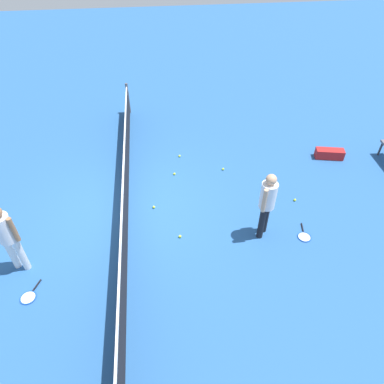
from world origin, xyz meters
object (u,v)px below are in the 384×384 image
object	(u,v)px
player_near_side	(267,201)
tennis_ball_baseline	(154,207)
tennis_ball_midcourt	(174,174)
tennis_ball_by_net	(295,200)
tennis_racket_near_player	(304,236)
tennis_ball_stray_right	(180,236)
tennis_ball_near_player	(179,156)
tennis_ball_stray_left	(223,169)
equipment_bag	(331,154)
tennis_racket_far_player	(29,296)
player_far_side	(7,234)

from	to	relation	value
player_near_side	tennis_ball_baseline	bearing A→B (deg)	64.51
player_near_side	tennis_ball_midcourt	distance (m)	3.17
player_near_side	tennis_ball_by_net	xyz separation A→B (m)	(0.97, -1.15, -0.98)
tennis_racket_near_player	tennis_ball_midcourt	bearing A→B (deg)	46.03
tennis_ball_stray_right	tennis_ball_baseline	bearing A→B (deg)	27.72
tennis_ball_baseline	tennis_ball_by_net	bearing A→B (deg)	-92.94
tennis_ball_midcourt	tennis_ball_baseline	size ratio (longest dim) A/B	1.00
player_near_side	tennis_ball_by_net	distance (m)	1.79
tennis_ball_baseline	tennis_ball_near_player	bearing A→B (deg)	-21.89
tennis_ball_stray_left	equipment_bag	world-z (taller)	equipment_bag
tennis_racket_near_player	tennis_ball_baseline	bearing A→B (deg)	67.85
tennis_racket_near_player	equipment_bag	xyz separation A→B (m)	(2.88, -1.88, 0.13)
tennis_racket_far_player	player_far_side	bearing A→B (deg)	20.43
tennis_racket_near_player	tennis_ball_stray_right	size ratio (longest dim) A/B	9.17
tennis_racket_far_player	tennis_ball_by_net	xyz separation A→B (m)	(2.02, -6.08, 0.02)
tennis_racket_far_player	tennis_ball_stray_right	size ratio (longest dim) A/B	9.14
tennis_ball_by_net	tennis_ball_baseline	size ratio (longest dim) A/B	1.00
player_near_side	tennis_ball_by_net	world-z (taller)	player_near_side
equipment_bag	tennis_ball_stray_right	bearing A→B (deg)	118.60
tennis_ball_by_net	tennis_ball_midcourt	world-z (taller)	same
player_near_side	tennis_ball_baseline	distance (m)	2.85
player_near_side	tennis_ball_stray_right	bearing A→B (deg)	86.73
tennis_racket_far_player	equipment_bag	distance (m)	8.60
player_near_side	tennis_ball_midcourt	bearing A→B (deg)	36.45
tennis_ball_baseline	tennis_ball_stray_right	world-z (taller)	same
player_far_side	tennis_ball_baseline	xyz separation A→B (m)	(1.44, -2.80, -0.98)
tennis_racket_far_player	tennis_ball_stray_right	bearing A→B (deg)	-69.30
tennis_ball_midcourt	tennis_ball_near_player	bearing A→B (deg)	-15.04
tennis_ball_baseline	tennis_ball_stray_right	xyz separation A→B (m)	(-1.04, -0.55, 0.00)
tennis_ball_near_player	tennis_racket_far_player	bearing A→B (deg)	142.05
tennis_ball_stray_left	equipment_bag	xyz separation A→B (m)	(0.19, -3.24, 0.11)
tennis_ball_baseline	equipment_bag	distance (m)	5.46
tennis_ball_baseline	player_far_side	bearing A→B (deg)	117.32
tennis_racket_near_player	tennis_ball_by_net	bearing A→B (deg)	-9.70
tennis_ball_baseline	tennis_ball_stray_left	xyz separation A→B (m)	(1.32, -2.01, 0.00)
player_far_side	tennis_ball_by_net	size ratio (longest dim) A/B	25.76
tennis_racket_near_player	tennis_racket_far_player	size ratio (longest dim) A/B	1.00
player_near_side	tennis_ball_stray_left	bearing A→B (deg)	9.38
player_far_side	tennis_racket_near_player	xyz separation A→B (m)	(0.08, -6.16, -1.00)
equipment_bag	tennis_ball_stray_left	bearing A→B (deg)	93.44
tennis_ball_near_player	tennis_ball_stray_left	xyz separation A→B (m)	(-0.79, -1.16, 0.00)
player_near_side	tennis_ball_by_net	bearing A→B (deg)	-49.93
tennis_ball_stray_right	tennis_ball_by_net	bearing A→B (deg)	-74.06
tennis_ball_stray_right	equipment_bag	xyz separation A→B (m)	(2.56, -4.70, 0.11)
tennis_racket_near_player	tennis_ball_near_player	world-z (taller)	tennis_ball_near_player
player_near_side	tennis_ball_stray_right	xyz separation A→B (m)	(0.11, 1.87, -0.98)
tennis_ball_near_player	tennis_ball_stray_right	world-z (taller)	same
tennis_ball_midcourt	tennis_ball_stray_left	size ratio (longest dim) A/B	1.00
player_near_side	tennis_racket_near_player	xyz separation A→B (m)	(-0.22, -0.95, -1.00)
tennis_ball_near_player	tennis_ball_stray_left	world-z (taller)	same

